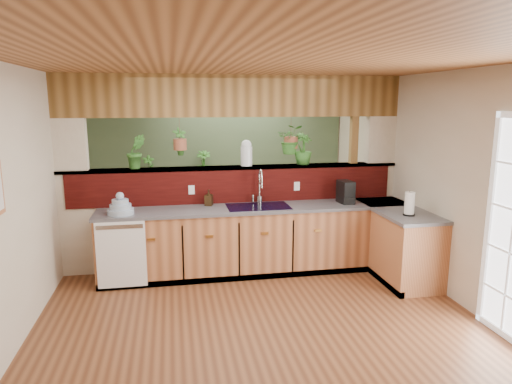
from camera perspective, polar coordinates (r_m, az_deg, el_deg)
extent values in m
cube|color=brown|center=(5.33, -0.42, -13.77)|extent=(4.60, 7.00, 0.01)
cube|color=brown|center=(4.84, -0.46, 15.37)|extent=(4.60, 7.00, 0.01)
cube|color=beige|center=(8.35, -4.70, 4.64)|extent=(4.60, 0.02, 2.60)
cube|color=beige|center=(5.06, -27.04, -0.85)|extent=(0.02, 7.00, 2.60)
cube|color=beige|center=(5.78, 22.62, 0.89)|extent=(0.02, 7.00, 2.60)
cube|color=beige|center=(6.36, -2.59, -3.14)|extent=(4.60, 0.15, 1.35)
cube|color=#340806|center=(6.18, -2.51, 0.72)|extent=(4.40, 0.02, 0.45)
cube|color=brown|center=(6.22, -2.64, 3.07)|extent=(4.60, 0.21, 0.04)
cube|color=brown|center=(6.16, -2.72, 11.90)|extent=(4.60, 0.15, 0.55)
cube|color=beige|center=(6.25, -22.18, 5.35)|extent=(0.40, 0.15, 0.70)
cube|color=beige|center=(6.80, 15.25, 6.18)|extent=(0.40, 0.15, 0.70)
cube|color=brown|center=(6.68, 11.97, 2.80)|extent=(0.10, 0.10, 2.60)
cube|color=brown|center=(6.22, -2.64, 3.07)|extent=(4.60, 0.21, 0.04)
cube|color=brown|center=(6.16, -2.72, 11.90)|extent=(4.60, 0.15, 0.55)
cube|color=#495F40|center=(8.33, -4.69, 4.62)|extent=(4.55, 0.02, 2.55)
cube|color=#995A35|center=(6.11, 0.27, -6.12)|extent=(4.10, 0.60, 0.86)
cube|color=#4E4D53|center=(5.99, 0.27, -2.00)|extent=(4.14, 0.64, 0.04)
cube|color=#995A35|center=(6.28, 17.04, -6.14)|extent=(0.60, 1.48, 0.86)
cube|color=#4E4D53|center=(6.16, 17.28, -2.14)|extent=(0.64, 1.52, 0.04)
cube|color=#995A35|center=(6.65, 15.30, -5.08)|extent=(0.60, 0.60, 0.86)
cube|color=#4E4D53|center=(6.54, 15.51, -1.29)|extent=(0.64, 0.64, 0.04)
cube|color=black|center=(5.99, 0.76, -10.44)|extent=(4.10, 0.06, 0.08)
cube|color=black|center=(6.29, 14.62, -9.75)|extent=(0.06, 1.48, 0.08)
cube|color=white|center=(5.74, -16.48, -7.54)|extent=(0.58, 0.02, 0.82)
cube|color=#B7B7B2|center=(5.63, -16.69, -4.20)|extent=(0.54, 0.01, 0.05)
cube|color=black|center=(5.99, 0.27, -1.96)|extent=(0.82, 0.50, 0.03)
cube|color=black|center=(5.98, -1.52, -2.83)|extent=(0.34, 0.40, 0.16)
cube|color=black|center=(6.05, 2.04, -2.67)|extent=(0.34, 0.40, 0.16)
cylinder|color=#B7B7B2|center=(6.18, 0.43, -0.93)|extent=(0.07, 0.07, 0.10)
cylinder|color=#B7B7B2|center=(6.14, 0.43, 0.72)|extent=(0.02, 0.02, 0.28)
torus|color=#B7B7B2|center=(6.05, 0.56, 1.91)|extent=(0.20, 0.10, 0.20)
cylinder|color=#B7B7B2|center=(5.97, 0.73, 1.10)|extent=(0.02, 0.02, 0.12)
cylinder|color=#B7B7B2|center=(6.16, -0.39, -0.78)|extent=(0.03, 0.03, 0.10)
cylinder|color=#94A7BF|center=(5.80, -16.54, -2.37)|extent=(0.32, 0.32, 0.07)
cylinder|color=#94A7BF|center=(5.78, -16.58, -1.75)|extent=(0.26, 0.26, 0.06)
cylinder|color=#94A7BF|center=(5.77, -16.61, -1.17)|extent=(0.20, 0.20, 0.06)
sphere|color=#94A7BF|center=(5.76, -16.65, -0.49)|extent=(0.10, 0.10, 0.10)
imported|color=#342413|center=(6.05, -5.93, -0.70)|extent=(0.12, 0.13, 0.21)
cube|color=black|center=(6.28, 11.13, 0.01)|extent=(0.16, 0.26, 0.30)
cube|color=black|center=(6.22, 11.40, -1.06)|extent=(0.14, 0.10, 0.10)
cylinder|color=silver|center=(6.24, 11.32, -0.64)|extent=(0.08, 0.08, 0.08)
cylinder|color=black|center=(5.82, 18.56, -2.68)|extent=(0.14, 0.14, 0.02)
cylinder|color=#B7B7B2|center=(5.79, 18.64, -1.31)|extent=(0.02, 0.02, 0.30)
cylinder|color=white|center=(5.79, 18.64, -1.31)|extent=(0.12, 0.12, 0.26)
cylinder|color=silver|center=(6.23, -1.20, 4.51)|extent=(0.16, 0.16, 0.27)
sphere|color=silver|center=(6.21, -1.21, 5.88)|extent=(0.14, 0.14, 0.14)
imported|color=#2E6824|center=(6.15, -14.77, 4.91)|extent=(0.29, 0.26, 0.45)
imported|color=#2E6824|center=(6.40, 5.91, 5.40)|extent=(0.32, 0.32, 0.44)
cylinder|color=brown|center=(6.11, -9.54, 7.82)|extent=(0.01, 0.01, 0.29)
cylinder|color=brown|center=(6.13, -9.48, 5.89)|extent=(0.17, 0.17, 0.15)
imported|color=#2E6824|center=(6.11, -9.55, 7.99)|extent=(0.23, 0.20, 0.37)
cylinder|color=brown|center=(6.33, 4.40, 8.05)|extent=(0.01, 0.01, 0.29)
cylinder|color=brown|center=(6.34, 4.37, 6.20)|extent=(0.19, 0.19, 0.16)
imported|color=#2E6824|center=(6.32, 4.40, 8.37)|extent=(0.43, 0.40, 0.40)
cube|color=black|center=(8.19, -9.18, -1.27)|extent=(1.37, 0.37, 0.91)
imported|color=#2E6824|center=(8.09, -13.28, 3.11)|extent=(0.22, 0.15, 0.39)
imported|color=#2E6824|center=(8.09, -6.58, 3.55)|extent=(0.26, 0.26, 0.45)
imported|color=#2E6824|center=(7.91, 2.42, -2.30)|extent=(0.80, 0.72, 0.81)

